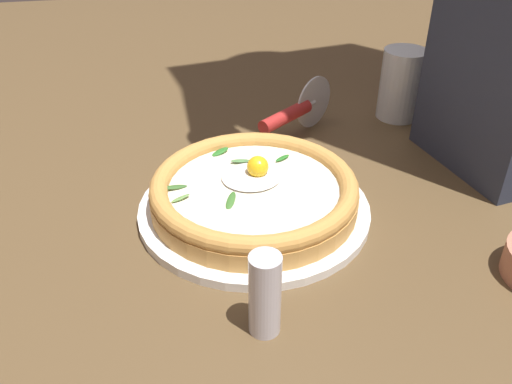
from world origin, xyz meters
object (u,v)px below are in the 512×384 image
object	(u,v)px
pizza	(256,191)
pizza_cutter	(295,112)
pepper_shaker	(265,295)
drinking_glass	(401,89)

from	to	relation	value
pizza	pizza_cutter	world-z (taller)	pizza_cutter
pizza_cutter	pepper_shaker	world-z (taller)	pepper_shaker
pepper_shaker	pizza_cutter	bearing A→B (deg)	-107.96
pizza	pepper_shaker	world-z (taller)	pepper_shaker
drinking_glass	pepper_shaker	xyz separation A→B (m)	(0.33, 0.44, -0.00)
pizza	pepper_shaker	size ratio (longest dim) A/B	2.85
pizza_cutter	pepper_shaker	xyz separation A→B (m)	(0.13, 0.40, 0.00)
pizza	drinking_glass	world-z (taller)	drinking_glass
pizza	drinking_glass	size ratio (longest dim) A/B	2.23
pizza	drinking_glass	xyz separation A→B (m)	(-0.30, -0.24, 0.02)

